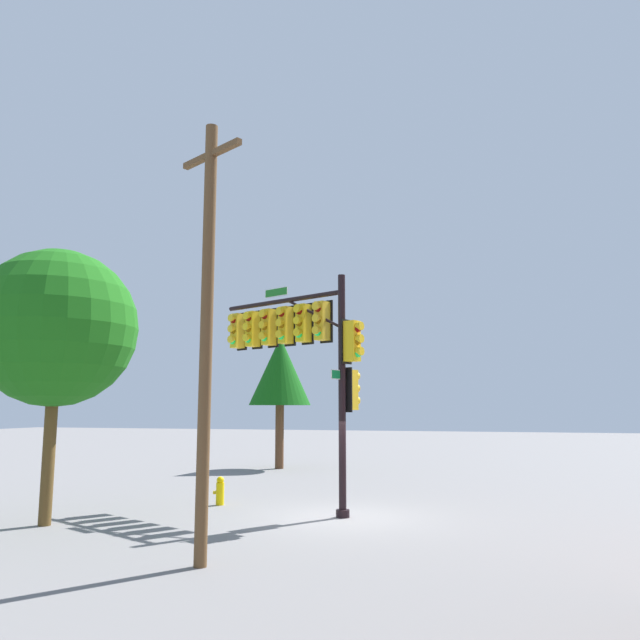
{
  "coord_description": "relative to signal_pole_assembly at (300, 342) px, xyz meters",
  "views": [
    {
      "loc": [
        -3.8,
        16.15,
        2.87
      ],
      "look_at": [
        0.72,
        -0.35,
        5.34
      ],
      "focal_mm": 34.11,
      "sensor_mm": 36.0,
      "label": 1
    }
  ],
  "objects": [
    {
      "name": "tree_near",
      "position": [
        4.44,
        -11.1,
        -0.16
      ],
      "size": [
        2.98,
        2.98,
        6.3
      ],
      "color": "brown",
      "rests_on": "ground_plane"
    },
    {
      "name": "tree_mid",
      "position": [
        5.4,
        3.7,
        0.14
      ],
      "size": [
        4.05,
        4.05,
        6.93
      ],
      "color": "brown",
      "rests_on": "ground_plane"
    },
    {
      "name": "fire_hydrant",
      "position": [
        2.58,
        -0.35,
        -4.34
      ],
      "size": [
        0.33,
        0.24,
        0.83
      ],
      "color": "yellow",
      "rests_on": "ground_plane"
    },
    {
      "name": "utility_pole",
      "position": [
        -0.06,
        6.25,
        -0.33
      ],
      "size": [
        1.64,
        0.96,
        8.49
      ],
      "color": "brown",
      "rests_on": "ground_plane"
    },
    {
      "name": "ground_plane",
      "position": [
        -1.41,
        0.67,
        -4.75
      ],
      "size": [
        120.0,
        120.0,
        0.0
      ],
      "primitive_type": "plane",
      "color": "slate"
    },
    {
      "name": "signal_pole_assembly",
      "position": [
        0.0,
        0.0,
        0.0
      ],
      "size": [
        4.86,
        2.5,
        6.53
      ],
      "color": "black",
      "rests_on": "ground_plane"
    }
  ]
}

